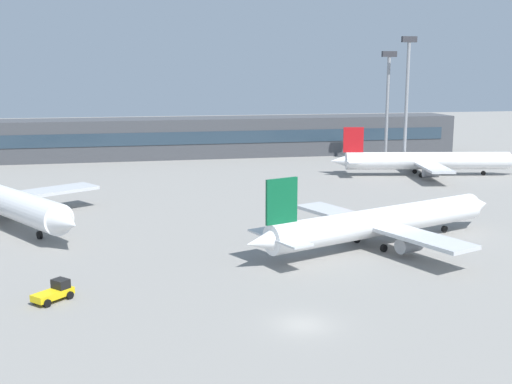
% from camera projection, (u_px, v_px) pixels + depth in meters
% --- Properties ---
extents(ground_plane, '(400.00, 400.00, 0.00)m').
position_uv_depth(ground_plane, '(224.00, 214.00, 88.41)').
color(ground_plane, gray).
extents(terminal_building, '(131.21, 12.13, 9.00)m').
position_uv_depth(terminal_building, '(183.00, 138.00, 147.12)').
color(terminal_building, '#3F4247').
rests_on(terminal_building, ground_plane).
extents(airplane_near, '(35.27, 25.28, 9.10)m').
position_uv_depth(airplane_near, '(383.00, 221.00, 72.37)').
color(airplane_near, white).
rests_on(airplane_near, ground_plane).
extents(airplane_far, '(37.43, 26.40, 9.30)m').
position_uv_depth(airplane_far, '(429.00, 161.00, 120.73)').
color(airplane_far, white).
rests_on(airplane_far, ground_plane).
extents(baggage_tug_yellow, '(3.63, 3.58, 1.75)m').
position_uv_depth(baggage_tug_yellow, '(55.00, 292.00, 55.03)').
color(baggage_tug_yellow, yellow).
rests_on(baggage_tug_yellow, ground_plane).
extents(floodlight_tower_west, '(3.20, 0.80, 23.87)m').
position_uv_depth(floodlight_tower_west, '(388.00, 99.00, 135.45)').
color(floodlight_tower_west, gray).
rests_on(floodlight_tower_west, ground_plane).
extents(floodlight_tower_east, '(3.20, 0.80, 26.75)m').
position_uv_depth(floodlight_tower_east, '(407.00, 92.00, 131.84)').
color(floodlight_tower_east, gray).
rests_on(floodlight_tower_east, ground_plane).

